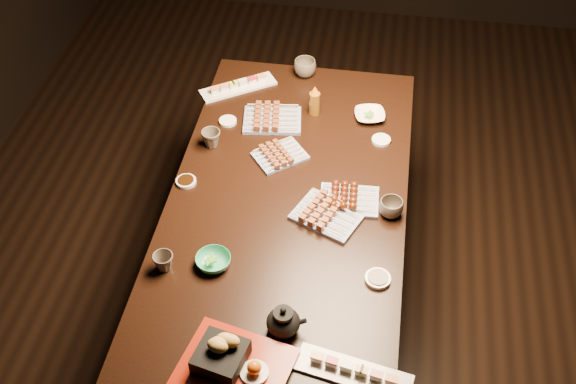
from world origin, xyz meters
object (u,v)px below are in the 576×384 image
object	(u,v)px
sushi_platter_near	(354,370)
teacup_mid_right	(391,208)
sushi_platter_far	(238,85)
tempura_tray	(234,360)
yakitori_plate_right	(327,212)
teacup_far_left	(211,139)
yakitori_plate_center	(280,153)
yakitori_plate_left	(272,116)
teacup_far_right	(305,68)
condiment_bottle	(315,100)
edamame_bowl_green	(213,261)
teapot	(283,320)
teacup_near_left	(164,262)
edamame_bowl_cream	(370,116)
dining_table	(286,268)

from	to	relation	value
sushi_platter_near	teacup_mid_right	distance (m)	0.70
sushi_platter_far	tempura_tray	world-z (taller)	tempura_tray
yakitori_plate_right	teacup_far_left	xyz separation A→B (m)	(-0.52, 0.33, 0.01)
sushi_platter_far	yakitori_plate_right	bearing A→B (deg)	90.01
yakitori_plate_center	yakitori_plate_left	world-z (taller)	yakitori_plate_left
yakitori_plate_center	teacup_far_right	size ratio (longest dim) A/B	1.96
tempura_tray	condiment_bottle	size ratio (longest dim) A/B	2.35
sushi_platter_far	tempura_tray	size ratio (longest dim) A/B	1.03
edamame_bowl_green	teacup_far_left	size ratio (longest dim) A/B	1.57
teacup_far_right	teapot	distance (m)	1.39
tempura_tray	teacup_near_left	world-z (taller)	tempura_tray
sushi_platter_far	teacup_far_right	xyz separation A→B (m)	(0.28, 0.15, 0.02)
yakitori_plate_left	condiment_bottle	bearing A→B (deg)	19.70
edamame_bowl_cream	dining_table	bearing A→B (deg)	-115.69
teacup_far_right	edamame_bowl_cream	bearing A→B (deg)	-40.37
sushi_platter_near	teacup_near_left	bearing A→B (deg)	166.02
teacup_far_left	dining_table	bearing A→B (deg)	-39.33
yakitori_plate_left	edamame_bowl_green	bearing A→B (deg)	-102.40
sushi_platter_near	yakitori_plate_right	xyz separation A→B (m)	(-0.16, 0.64, 0.01)
teacup_near_left	teacup_far_left	world-z (taller)	teacup_far_left
edamame_bowl_cream	teacup_far_left	world-z (taller)	teacup_far_left
dining_table	yakitori_plate_left	bearing A→B (deg)	100.62
yakitori_plate_right	teacup_far_right	bearing A→B (deg)	127.07
edamame_bowl_green	tempura_tray	xyz separation A→B (m)	(0.16, -0.40, 0.04)
sushi_platter_far	yakitori_plate_center	size ratio (longest dim) A/B	1.73
yakitori_plate_right	condiment_bottle	world-z (taller)	condiment_bottle
yakitori_plate_center	teapot	distance (m)	0.83
condiment_bottle	yakitori_plate_right	bearing A→B (deg)	-78.11
tempura_tray	condiment_bottle	xyz separation A→B (m)	(0.08, 1.29, 0.01)
sushi_platter_far	teacup_far_left	xyz separation A→B (m)	(-0.03, -0.40, 0.02)
sushi_platter_far	edamame_bowl_cream	bearing A→B (deg)	134.60
tempura_tray	teacup_near_left	bearing A→B (deg)	144.67
teacup_far_right	teapot	size ratio (longest dim) A/B	0.78
edamame_bowl_cream	teacup_near_left	xyz separation A→B (m)	(-0.64, -0.93, 0.02)
tempura_tray	teacup_far_right	size ratio (longest dim) A/B	3.29
sushi_platter_far	teacup_far_right	bearing A→B (deg)	173.75
sushi_platter_near	edamame_bowl_cream	xyz separation A→B (m)	(-0.05, 1.24, -0.01)
edamame_bowl_cream	tempura_tray	distance (m)	1.33
sushi_platter_near	condiment_bottle	distance (m)	1.28
yakitori_plate_right	teacup_mid_right	xyz separation A→B (m)	(0.23, 0.05, 0.00)
yakitori_plate_center	edamame_bowl_cream	world-z (taller)	yakitori_plate_center
teacup_near_left	yakitori_plate_right	bearing A→B (deg)	31.70
teacup_far_right	teapot	bearing A→B (deg)	-84.85
dining_table	tempura_tray	world-z (taller)	tempura_tray
teacup_mid_right	teacup_far_left	distance (m)	0.80
sushi_platter_far	teapot	size ratio (longest dim) A/B	2.64
yakitori_plate_right	tempura_tray	xyz separation A→B (m)	(-0.20, -0.69, 0.03)
sushi_platter_far	teapot	bearing A→B (deg)	74.32
edamame_bowl_cream	tempura_tray	bearing A→B (deg)	-103.70
dining_table	teacup_mid_right	xyz separation A→B (m)	(0.39, 0.01, 0.41)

